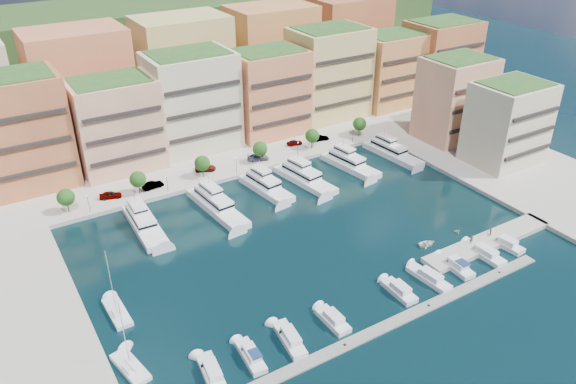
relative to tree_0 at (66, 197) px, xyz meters
name	(u,v)px	position (x,y,z in m)	size (l,w,h in m)	color
ground	(305,235)	(40.00, -33.50, -4.74)	(400.00, 400.00, 0.00)	black
north_quay	(189,135)	(40.00, 28.50, -4.74)	(220.00, 64.00, 2.00)	#9E998E
east_quay	(532,178)	(102.00, -41.50, -4.74)	(34.00, 76.00, 2.00)	#9E998E
hillside	(136,89)	(40.00, 76.50, -4.74)	(240.00, 40.00, 58.00)	#203E19
south_pontoon	(388,326)	(37.00, -63.50, -4.74)	(72.00, 2.20, 0.35)	gray
finger_pier	(487,244)	(70.00, -55.50, -4.74)	(32.00, 5.00, 2.00)	#9E998E
apartment_1	(21,132)	(-4.00, 18.49, 9.57)	(20.00, 16.50, 26.80)	#BE723F
apartment_2	(116,124)	(17.00, 16.49, 7.57)	(20.00, 15.50, 22.80)	#EFB385
apartment_3	(192,101)	(38.00, 18.49, 9.07)	(22.00, 16.50, 25.80)	beige
apartment_4	(268,92)	(60.00, 16.49, 8.07)	(20.00, 15.50, 23.80)	#D98151
apartment_5	(329,73)	(82.00, 18.49, 9.57)	(22.00, 16.50, 26.80)	tan
apartment_6	(389,70)	(104.00, 16.49, 7.57)	(20.00, 15.50, 22.80)	#D28F4C
apartment_7	(440,59)	(124.00, 14.49, 8.57)	(22.00, 16.50, 24.80)	#BE723F
apartment_east_a	(455,98)	(102.00, -13.51, 7.57)	(18.00, 14.50, 22.80)	#EFB385
apartment_east_b	(508,123)	(102.00, -31.51, 6.57)	(18.00, 14.50, 20.80)	beige
backblock_1	(81,85)	(15.00, 40.50, 11.26)	(26.00, 18.00, 30.00)	#D98151
backblock_2	(184,68)	(45.00, 40.50, 11.26)	(26.00, 18.00, 30.00)	tan
backblock_3	(272,54)	(75.00, 40.50, 11.26)	(26.00, 18.00, 30.00)	#D28F4C
backblock_4	(347,41)	(105.00, 40.50, 11.26)	(26.00, 18.00, 30.00)	#BE723F
tree_0	(66,197)	(0.00, 0.00, 0.00)	(3.80, 3.80, 5.65)	#473323
tree_1	(138,179)	(16.00, 0.00, 0.00)	(3.80, 3.80, 5.65)	#473323
tree_2	(202,163)	(32.00, 0.00, 0.00)	(3.80, 3.80, 5.65)	#473323
tree_3	(260,149)	(48.00, 0.00, 0.00)	(3.80, 3.80, 5.65)	#473323
tree_4	(312,136)	(64.00, 0.00, 0.00)	(3.80, 3.80, 5.65)	#473323
tree_5	(360,124)	(80.00, 0.00, 0.00)	(3.80, 3.80, 5.65)	#473323
lamppost_0	(88,201)	(4.00, -2.30, -0.92)	(0.30, 0.30, 4.20)	black
lamppost_1	(167,180)	(22.00, -2.30, -0.92)	(0.30, 0.30, 4.20)	black
lamppost_2	(236,163)	(40.00, -2.30, -0.92)	(0.30, 0.30, 4.20)	black
lamppost_3	(298,147)	(58.00, -2.30, -0.92)	(0.30, 0.30, 4.20)	black
lamppost_4	(353,133)	(76.00, -2.30, -0.92)	(0.30, 0.30, 4.20)	black
yacht_1	(144,223)	(12.45, -13.13, -3.65)	(5.44, 18.89, 7.30)	white
yacht_2	(216,204)	(28.74, -14.09, -3.53)	(6.43, 21.25, 7.30)	white
yacht_3	(265,186)	(42.48, -12.07, -3.53)	(6.71, 16.98, 7.30)	white
yacht_4	(303,178)	(52.67, -13.22, -3.65)	(7.59, 19.44, 7.30)	white
yacht_5	(348,163)	(66.88, -12.61, -3.53)	(7.20, 18.20, 7.30)	white
yacht_6	(391,152)	(80.66, -13.07, -3.53)	(6.10, 19.02, 7.30)	white
cruiser_0	(212,373)	(7.49, -58.09, -4.20)	(3.57, 8.49, 2.55)	silver
cruiser_1	(251,356)	(14.07, -58.10, -4.17)	(2.91, 7.82, 2.66)	silver
cruiser_2	(290,339)	(21.12, -58.10, -4.20)	(3.58, 8.96, 2.55)	silver
cruiser_3	(333,320)	(29.54, -58.08, -4.20)	(2.73, 7.24, 2.55)	silver
cruiser_5	(399,291)	(44.10, -58.08, -4.20)	(2.83, 7.42, 2.55)	silver
cruiser_6	(429,278)	(51.29, -58.10, -4.20)	(3.37, 9.31, 2.55)	silver
cruiser_7	(456,266)	(58.23, -58.10, -4.17)	(3.10, 8.03, 2.66)	silver
cruiser_8	(484,254)	(66.05, -58.10, -4.20)	(2.94, 9.00, 2.55)	silver
cruiser_9	(506,244)	(72.31, -58.08, -4.20)	(3.26, 7.65, 2.55)	silver
sailboat_0	(131,368)	(-2.43, -50.48, -4.43)	(4.27, 8.45, 13.20)	white
sailboat_1	(117,313)	(-0.49, -37.21, -4.43)	(3.04, 8.68, 13.20)	white
tender_1	(457,231)	(67.85, -49.23, -4.36)	(1.24, 1.44, 0.76)	beige
tender_0	(427,243)	(59.14, -49.41, -4.35)	(2.68, 3.76, 0.78)	white
car_0	(110,195)	(9.63, 1.42, -2.91)	(1.97, 4.89, 1.67)	gray
car_1	(153,185)	(19.55, 0.91, -2.92)	(1.75, 5.02, 1.65)	gray
car_2	(205,168)	(33.93, 2.94, -3.02)	(2.41, 5.22, 1.45)	gray
car_3	(258,157)	(48.06, 1.26, -2.93)	(2.28, 5.61, 1.63)	gray
car_4	(295,143)	(61.23, 4.47, -3.01)	(1.73, 4.30, 1.47)	gray
car_5	(321,138)	(69.18, 3.15, -3.01)	(1.55, 4.44, 1.46)	gray
person_0	(471,239)	(66.00, -54.49, -2.80)	(0.69, 0.45, 1.89)	#25334B
person_1	(490,232)	(71.47, -54.49, -2.86)	(0.85, 0.67, 1.76)	#46372A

